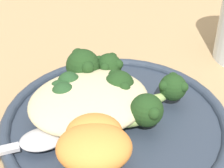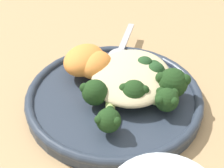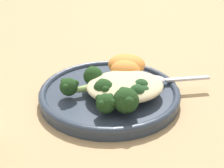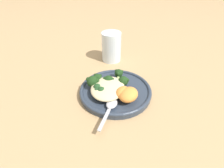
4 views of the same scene
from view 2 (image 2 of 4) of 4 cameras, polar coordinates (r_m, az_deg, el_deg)
The scene contains 12 objects.
ground_plane at distance 0.50m, azimuth -1.13°, elevation -3.10°, with size 4.00×4.00×0.00m, color tan.
plate at distance 0.49m, azimuth 0.36°, elevation -2.11°, with size 0.23×0.23×0.02m.
quinoa_mound at distance 0.49m, azimuth 3.00°, elevation 1.16°, with size 0.12×0.10×0.03m, color beige.
broccoli_stalk_0 at distance 0.47m, azimuth -1.93°, elevation -0.81°, with size 0.08×0.05×0.03m.
broccoli_stalk_1 at distance 0.44m, azimuth -0.39°, elevation -4.29°, with size 0.11×0.03×0.03m.
broccoli_stalk_2 at distance 0.47m, azimuth 2.72°, elevation -0.98°, with size 0.07×0.07×0.03m.
broccoli_stalk_3 at distance 0.47m, azimuth 5.91°, elevation -1.57°, with size 0.07×0.11×0.03m.
broccoli_stalk_4 at distance 0.48m, azimuth 7.00°, elevation 0.23°, with size 0.04×0.13×0.04m.
sweet_potato_chunk_0 at distance 0.52m, azimuth -4.28°, elevation 3.69°, with size 0.07×0.05×0.04m, color orange.
sweet_potato_chunk_1 at distance 0.51m, azimuth -2.47°, elevation 2.95°, with size 0.05×0.04×0.03m, color orange.
kale_tuft at distance 0.50m, azimuth 5.56°, elevation 1.98°, with size 0.04×0.04×0.03m.
spoon at distance 0.55m, azimuth 1.15°, elevation 4.83°, with size 0.12×0.03×0.01m.
Camera 2 is at (0.37, 0.06, 0.33)m, focal length 60.00 mm.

